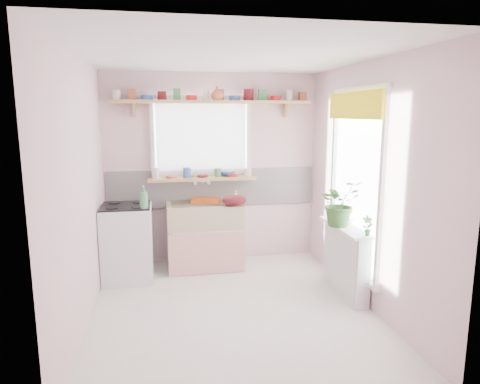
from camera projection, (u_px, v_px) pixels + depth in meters
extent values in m
plane|color=white|center=(233.00, 310.00, 4.37)|extent=(3.20, 3.20, 0.00)
plane|color=white|center=(232.00, 55.00, 3.92)|extent=(3.20, 3.20, 0.00)
plane|color=beige|center=(213.00, 169.00, 5.69)|extent=(2.80, 0.00, 2.80)
plane|color=beige|center=(276.00, 235.00, 2.59)|extent=(2.80, 0.00, 2.80)
plane|color=beige|center=(81.00, 194.00, 3.89)|extent=(0.00, 3.20, 3.20)
plane|color=beige|center=(367.00, 185.00, 4.39)|extent=(0.00, 3.20, 3.20)
cube|color=white|center=(213.00, 188.00, 5.72)|extent=(2.74, 0.03, 0.50)
cube|color=#CB8392|center=(213.00, 202.00, 5.75)|extent=(2.74, 0.02, 0.12)
cube|color=white|center=(201.00, 139.00, 5.59)|extent=(1.20, 0.01, 1.00)
cube|color=white|center=(201.00, 139.00, 5.52)|extent=(1.15, 0.02, 0.95)
cube|color=white|center=(357.00, 182.00, 4.58)|extent=(0.01, 1.10, 1.90)
cube|color=yellow|center=(354.00, 105.00, 4.42)|extent=(0.03, 1.20, 0.28)
cube|color=white|center=(205.00, 247.00, 5.55)|extent=(0.85, 0.55, 0.55)
cube|color=#E04B41|center=(207.00, 253.00, 5.28)|extent=(0.95, 0.02, 0.53)
cube|color=#C8B592|center=(204.00, 215.00, 5.47)|extent=(0.95, 0.55, 0.30)
cylinder|color=silver|center=(202.00, 181.00, 5.64)|extent=(0.03, 0.22, 0.03)
cube|color=white|center=(128.00, 243.00, 5.11)|extent=(0.58, 0.58, 0.90)
cube|color=black|center=(126.00, 206.00, 5.02)|extent=(0.56, 0.56, 0.02)
cylinder|color=black|center=(112.00, 208.00, 4.86)|extent=(0.14, 0.14, 0.01)
cylinder|color=black|center=(137.00, 207.00, 4.91)|extent=(0.14, 0.14, 0.01)
cylinder|color=black|center=(115.00, 203.00, 5.13)|extent=(0.14, 0.14, 0.01)
cylinder|color=black|center=(138.00, 202.00, 5.18)|extent=(0.14, 0.14, 0.01)
cube|color=white|center=(346.00, 260.00, 4.73)|extent=(0.15, 0.90, 0.75)
cube|color=white|center=(345.00, 227.00, 4.65)|extent=(0.22, 0.95, 0.03)
cube|color=tan|center=(202.00, 179.00, 5.57)|extent=(1.40, 0.22, 0.04)
cube|color=tan|center=(213.00, 102.00, 5.41)|extent=(2.52, 0.24, 0.04)
cylinder|color=silver|center=(116.00, 95.00, 5.18)|extent=(0.11, 0.11, 0.12)
cylinder|color=#A55133|center=(132.00, 95.00, 5.21)|extent=(0.11, 0.11, 0.12)
cylinder|color=#3359A5|center=(147.00, 98.00, 5.25)|extent=(0.11, 0.11, 0.06)
cylinder|color=#590F14|center=(162.00, 95.00, 5.28)|extent=(0.11, 0.11, 0.12)
cylinder|color=#3F7F4C|center=(177.00, 95.00, 5.31)|extent=(0.11, 0.11, 0.12)
cylinder|color=red|center=(191.00, 98.00, 5.35)|extent=(0.11, 0.11, 0.06)
cylinder|color=silver|center=(206.00, 95.00, 5.38)|extent=(0.11, 0.11, 0.12)
cylinder|color=#A55133|center=(220.00, 96.00, 5.41)|extent=(0.11, 0.11, 0.12)
cylinder|color=#3359A5|center=(234.00, 98.00, 5.45)|extent=(0.11, 0.11, 0.06)
cylinder|color=#590F14|center=(248.00, 96.00, 5.47)|extent=(0.11, 0.11, 0.12)
cylinder|color=#3F7F4C|center=(262.00, 96.00, 5.51)|extent=(0.11, 0.11, 0.12)
cylinder|color=red|center=(276.00, 98.00, 5.54)|extent=(0.11, 0.11, 0.06)
cylinder|color=silver|center=(289.00, 96.00, 5.57)|extent=(0.11, 0.11, 0.12)
cylinder|color=#A55133|center=(302.00, 96.00, 5.60)|extent=(0.11, 0.11, 0.12)
cylinder|color=silver|center=(154.00, 174.00, 5.44)|extent=(0.11, 0.11, 0.12)
cylinder|color=#A55133|center=(170.00, 173.00, 5.48)|extent=(0.11, 0.11, 0.12)
cylinder|color=#3359A5|center=(186.00, 175.00, 5.52)|extent=(0.11, 0.11, 0.06)
cylinder|color=#590F14|center=(202.00, 173.00, 5.55)|extent=(0.11, 0.11, 0.12)
cylinder|color=#3F7F4C|center=(218.00, 172.00, 5.59)|extent=(0.11, 0.11, 0.12)
cylinder|color=red|center=(234.00, 174.00, 5.63)|extent=(0.11, 0.11, 0.06)
cylinder|color=silver|center=(249.00, 171.00, 5.66)|extent=(0.11, 0.11, 0.12)
cube|color=#EB5314|center=(206.00, 200.00, 5.54)|extent=(0.41, 0.34, 0.04)
ellipsoid|color=#520E17|center=(234.00, 200.00, 5.30)|extent=(0.35, 0.35, 0.14)
imported|color=#315B24|center=(340.00, 203.00, 4.61)|extent=(0.53, 0.48, 0.50)
imported|color=silver|center=(342.00, 219.00, 4.79)|extent=(0.38, 0.38, 0.07)
imported|color=#2A6729|center=(368.00, 226.00, 4.25)|extent=(0.12, 0.09, 0.21)
imported|color=#D6E967|center=(236.00, 198.00, 5.30)|extent=(0.11, 0.11, 0.19)
imported|color=beige|center=(190.00, 173.00, 5.58)|extent=(0.12, 0.12, 0.09)
imported|color=#2D4994|center=(227.00, 173.00, 5.67)|extent=(0.28, 0.28, 0.07)
imported|color=#B86238|center=(217.00, 93.00, 5.34)|extent=(0.17, 0.17, 0.17)
imported|color=#448858|center=(144.00, 197.00, 4.82)|extent=(0.11, 0.11, 0.26)
sphere|color=orange|center=(343.00, 214.00, 4.78)|extent=(0.08, 0.08, 0.08)
sphere|color=orange|center=(347.00, 213.00, 4.82)|extent=(0.08, 0.08, 0.08)
sphere|color=orange|center=(338.00, 214.00, 4.79)|extent=(0.08, 0.08, 0.08)
cylinder|color=gold|center=(346.00, 214.00, 4.73)|extent=(0.18, 0.04, 0.10)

